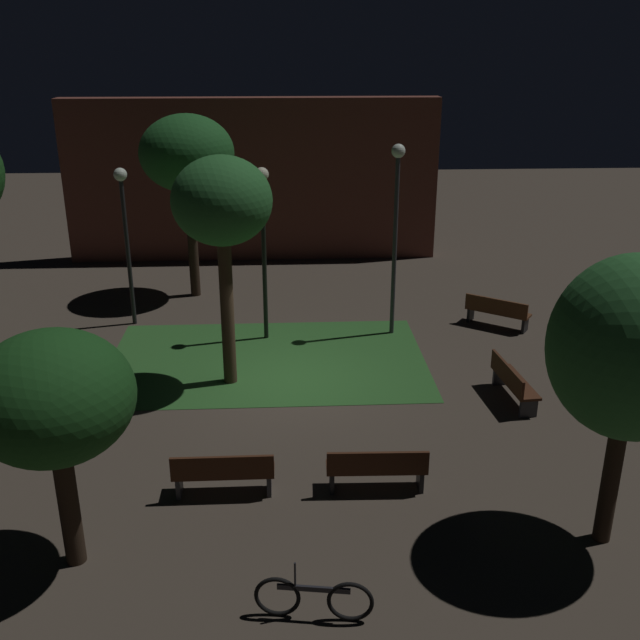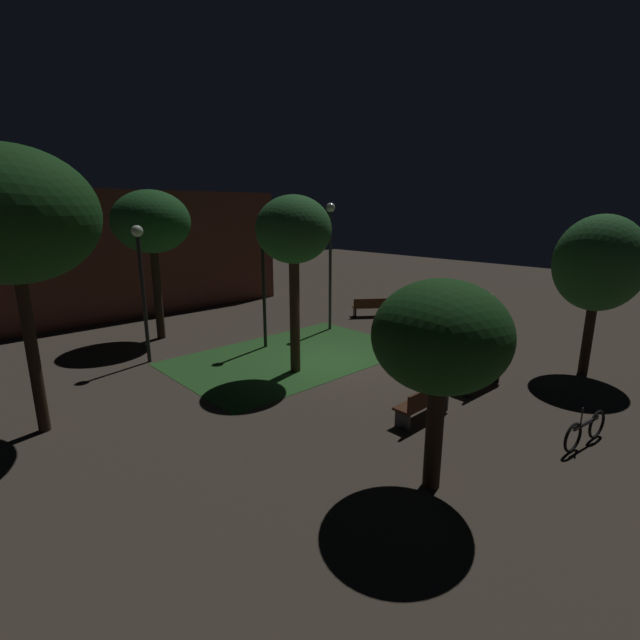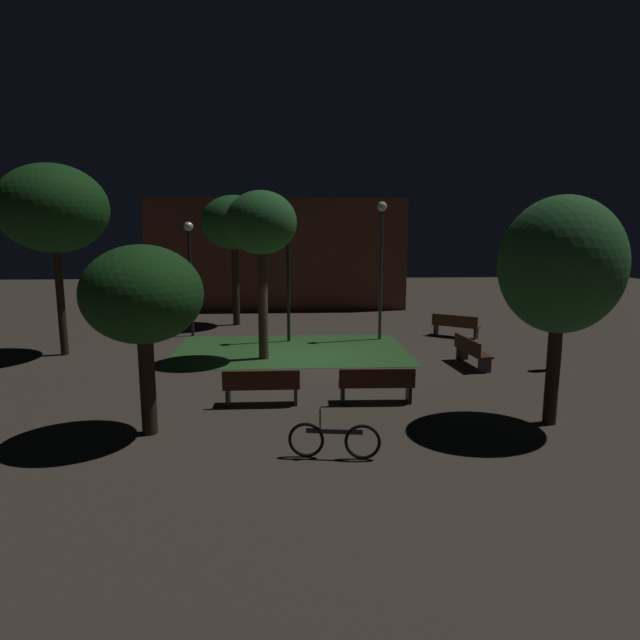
# 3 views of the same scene
# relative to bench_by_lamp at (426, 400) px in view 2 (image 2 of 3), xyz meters

# --- Properties ---
(ground_plane) EXTENTS (60.00, 60.00, 0.00)m
(ground_plane) POSITION_rel_bench_by_lamp_xyz_m (1.36, 4.63, -0.48)
(ground_plane) COLOR #473D33
(grass_lawn) EXTENTS (7.99, 5.13, 0.01)m
(grass_lawn) POSITION_rel_bench_by_lamp_xyz_m (0.68, 5.84, -0.48)
(grass_lawn) COLOR #2D6028
(grass_lawn) RESTS_ON ground
(bench_by_lamp) EXTENTS (1.80, 0.48, 0.88)m
(bench_by_lamp) POSITION_rel_bench_by_lamp_xyz_m (0.00, 0.00, 0.00)
(bench_by_lamp) COLOR #422314
(bench_by_lamp) RESTS_ON ground
(bench_back_row) EXTENTS (1.81, 0.53, 0.88)m
(bench_back_row) POSITION_rel_bench_by_lamp_xyz_m (2.72, 0.00, 0.00)
(bench_back_row) COLOR #422314
(bench_back_row) RESTS_ON ground
(bench_front_right) EXTENTS (1.74, 1.45, 0.88)m
(bench_front_right) POSITION_rel_bench_by_lamp_xyz_m (7.12, 7.80, 0.00)
(bench_front_right) COLOR #512D19
(bench_front_right) RESTS_ON ground
(bench_lawn_edge) EXTENTS (0.63, 1.83, 0.88)m
(bench_lawn_edge) POSITION_rel_bench_by_lamp_xyz_m (6.19, 3.35, 0.00)
(bench_lawn_edge) COLOR #422314
(bench_lawn_edge) RESTS_ON ground
(tree_lawn_side) EXTENTS (3.42, 3.42, 6.21)m
(tree_lawn_side) POSITION_rel_bench_by_lamp_xyz_m (-6.86, 5.60, 4.30)
(tree_lawn_side) COLOR #2D2116
(tree_lawn_side) RESTS_ON ground
(tree_left_canopy) EXTENTS (2.48, 2.48, 4.80)m
(tree_left_canopy) POSITION_rel_bench_by_lamp_xyz_m (6.22, -1.53, 2.88)
(tree_left_canopy) COLOR #2D2116
(tree_left_canopy) RESTS_ON ground
(tree_near_wall) EXTENTS (2.83, 2.83, 5.62)m
(tree_near_wall) POSITION_rel_bench_by_lamp_xyz_m (-1.68, 11.05, 3.94)
(tree_near_wall) COLOR #2D2116
(tree_near_wall) RESTS_ON ground
(tree_back_right) EXTENTS (2.21, 2.21, 5.33)m
(tree_back_right) POSITION_rel_bench_by_lamp_xyz_m (-0.18, 4.65, 3.78)
(tree_back_right) COLOR #423021
(tree_back_right) RESTS_ON ground
(tree_back_left) EXTENTS (2.35, 2.35, 3.82)m
(tree_back_left) POSITION_rel_bench_by_lamp_xyz_m (-2.19, -1.61, 2.34)
(tree_back_left) COLOR #2D2116
(tree_back_left) RESTS_ON ground
(lamp_post_near_wall) EXTENTS (0.36, 0.36, 4.63)m
(lamp_post_near_wall) POSITION_rel_bench_by_lamp_xyz_m (0.63, 7.33, 2.66)
(lamp_post_near_wall) COLOR black
(lamp_post_near_wall) RESTS_ON ground
(lamp_post_plaza_east) EXTENTS (0.36, 0.36, 4.44)m
(lamp_post_plaza_east) POSITION_rel_bench_by_lamp_xyz_m (-3.17, 8.62, 2.55)
(lamp_post_plaza_east) COLOR black
(lamp_post_plaza_east) RESTS_ON ground
(lamp_post_plaza_west) EXTENTS (0.36, 0.36, 5.16)m
(lamp_post_plaza_west) POSITION_rel_bench_by_lamp_xyz_m (4.10, 7.51, 2.96)
(lamp_post_plaza_west) COLOR #333338
(lamp_post_plaza_west) RESTS_ON ground
(bicycle) EXTENTS (1.67, 0.31, 0.93)m
(bicycle) POSITION_rel_bench_by_lamp_xyz_m (1.46, -3.02, -0.14)
(bicycle) COLOR black
(bicycle) RESTS_ON ground
(pedestrian) EXTENTS (0.32, 0.32, 1.61)m
(pedestrian) POSITION_rel_bench_by_lamp_xyz_m (8.54, 2.76, 0.37)
(pedestrian) COLOR black
(pedestrian) RESTS_ON ground
(building_wall_backdrop) EXTENTS (13.36, 0.80, 5.77)m
(building_wall_backdrop) POSITION_rel_bench_by_lamp_xyz_m (0.07, 15.32, 2.40)
(building_wall_backdrop) COLOR brown
(building_wall_backdrop) RESTS_ON ground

